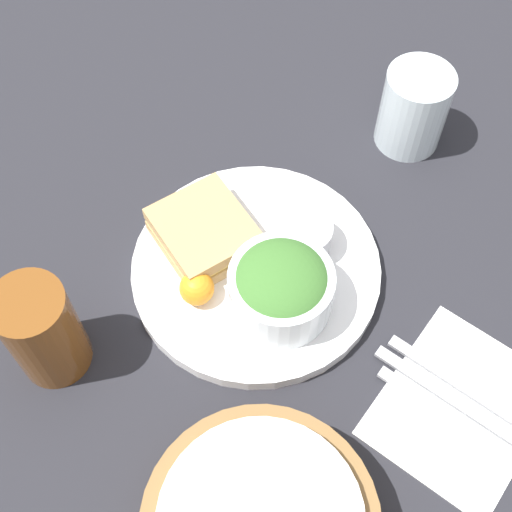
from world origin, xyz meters
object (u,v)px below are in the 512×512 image
Objects in this scene: salad_bowl at (281,287)px; plate at (256,269)px; knife at (462,405)px; spoon at (453,419)px; dressing_cup at (303,237)px; fork at (471,392)px; drink_glass at (43,331)px; sandwich at (204,233)px; water_glass at (414,109)px.

plate is at bearing -24.31° from salad_bowl.
spoon is (-0.00, 0.02, 0.00)m from knife.
dressing_cup is 0.37× the size of spoon.
fork is at bearing -175.89° from plate.
drink_glass reaches higher than knife.
knife is (-0.23, 0.05, -0.03)m from dressing_cup.
sandwich is at bearing -178.17° from knife.
salad_bowl is 0.58× the size of fork.
dressing_cup reaches higher than plate.
dressing_cup is 0.32× the size of knife.
salad_bowl is at bearing -130.03° from drink_glass.
salad_bowl is 0.22m from knife.
knife is at bearing -178.07° from sandwich.
dressing_cup is (-0.03, -0.05, 0.03)m from plate.
fork is at bearing 90.00° from spoon.
sandwich reaches higher than spoon.
salad_bowl is 0.21m from spoon.
salad_bowl is 0.64× the size of spoon.
water_glass is at bearing 127.99° from spoon.
drink_glass is at bearing 62.82° from plate.
dressing_cup is at bearing 171.97° from fork.
salad_bowl is 0.55× the size of knife.
sandwich is 0.32m from knife.
knife is at bearing 167.75° from dressing_cup.
drink_glass is 0.42m from knife.
plate is 2.51× the size of salad_bowl.
drink_glass is 0.41m from spoon.
plate is at bearing -175.99° from fork.
drink_glass is (0.13, 0.25, 0.02)m from dressing_cup.
plate is 0.26m from spoon.
dressing_cup is at bearing -117.04° from plate.
salad_bowl is at bearing 107.22° from dressing_cup.
fork is 0.34m from water_glass.
plate is at bearing -117.18° from drink_glass.
plate is 0.24m from drink_glass.
fork is 1.11× the size of spoon.
sandwich is at bearing 71.25° from water_glass.
plate is 0.26m from knife.
plate is at bearing 175.99° from spoon.
salad_bowl is at bearing 93.20° from water_glass.
fork is at bearing -169.08° from salad_bowl.
fork is at bearing -174.86° from sandwich.
plate is 0.07m from sandwich.
knife is at bearing -90.00° from fork.
dressing_cup is 0.60× the size of water_glass.
water_glass is (0.22, -0.29, 0.05)m from spoon.
drink_glass is (0.10, 0.20, 0.05)m from plate.
sandwich is at bearing -102.19° from drink_glass.
knife is at bearing -173.91° from salad_bowl.
dressing_cup reaches higher than spoon.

